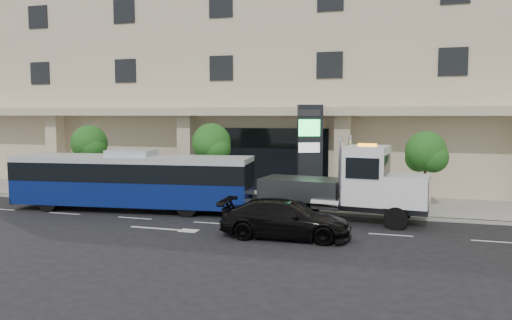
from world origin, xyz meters
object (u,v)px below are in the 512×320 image
Objects in this scene: tow_truck at (350,186)px; signage_pylon at (310,153)px; black_sedan at (285,219)px; city_bus at (132,180)px.

signage_pylon reaches higher than tow_truck.
signage_pylon is at bearing 130.85° from tow_truck.
black_sedan is 7.91m from signage_pylon.
black_sedan is at bearing -113.17° from tow_truck.
tow_truck reaches higher than city_bus.
city_bus is 9.66m from black_sedan.
tow_truck is at bearing -31.25° from black_sedan.
tow_truck is at bearing -3.59° from city_bus.
tow_truck is 4.55m from black_sedan.
signage_pylon reaches higher than black_sedan.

